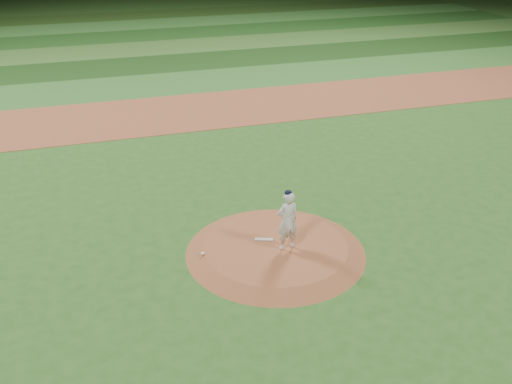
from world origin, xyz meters
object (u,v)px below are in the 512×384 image
pitching_rubber (264,239)px  pitcher_on_mound (287,220)px  rosin_bag (203,253)px  pitchers_mound (276,248)px

pitching_rubber → pitcher_on_mound: bearing=-30.1°
pitching_rubber → rosin_bag: 2.00m
pitchers_mound → rosin_bag: 2.25m
pitcher_on_mound → pitching_rubber: bearing=128.2°
rosin_bag → pitching_rubber: bearing=7.0°
pitching_rubber → rosin_bag: (-1.99, -0.24, 0.02)m
pitching_rubber → pitcher_on_mound: 1.25m
rosin_bag → pitcher_on_mound: pitcher_on_mound is taller
pitchers_mound → rosin_bag: (-2.24, 0.15, 0.16)m
pitching_rubber → pitchers_mound: bearing=-35.9°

